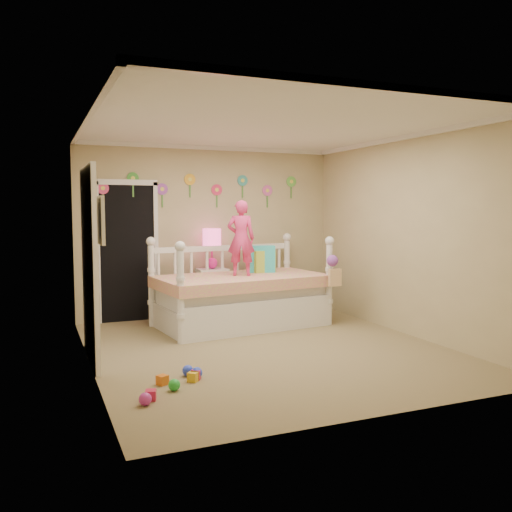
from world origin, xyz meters
name	(u,v)px	position (x,y,z in m)	size (l,w,h in m)	color
floor	(268,349)	(0.00, 0.00, 0.00)	(4.00, 4.50, 0.01)	#7F684C
ceiling	(268,125)	(0.00, 0.00, 2.60)	(4.00, 4.50, 0.01)	white
back_wall	(209,231)	(0.00, 2.25, 1.30)	(4.00, 0.01, 2.60)	tan
left_wall	(88,243)	(-2.00, 0.00, 1.30)	(0.01, 4.50, 2.60)	tan
right_wall	(409,236)	(2.00, 0.00, 1.30)	(0.01, 4.50, 2.60)	tan
crown_molding	(268,128)	(0.00, 0.00, 2.57)	(4.00, 4.50, 0.06)	white
daybed	(241,280)	(0.17, 1.33, 0.64)	(2.37, 1.28, 1.29)	white
pillow_turquoise	(261,259)	(0.57, 1.54, 0.91)	(0.39, 0.14, 0.39)	#28BACA
pillow_lime	(264,261)	(0.61, 1.53, 0.88)	(0.34, 0.12, 0.32)	#B2D641
child	(241,238)	(0.16, 1.29, 1.24)	(0.38, 0.25, 1.05)	#EB3577
nightstand	(212,293)	(-0.02, 2.05, 0.37)	(0.45, 0.34, 0.74)	white
table_lamp	(212,242)	(-0.02, 2.05, 1.15)	(0.28, 0.28, 0.61)	#E51E8E
closet_doorway	(128,251)	(-1.25, 2.23, 1.03)	(0.90, 0.04, 2.07)	black
flower_decals	(204,190)	(-0.09, 2.24, 1.94)	(3.40, 0.02, 0.50)	#B2668C
mirror_closet	(90,265)	(-1.96, 0.30, 1.05)	(0.07, 1.30, 2.10)	white
wall_picture	(101,220)	(-1.97, -0.90, 1.55)	(0.05, 0.34, 0.42)	white
hanging_bag	(333,272)	(1.30, 0.72, 0.78)	(0.20, 0.16, 0.36)	beige
toy_scatter	(167,374)	(-1.36, -0.69, 0.06)	(0.80, 1.30, 0.11)	#996666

